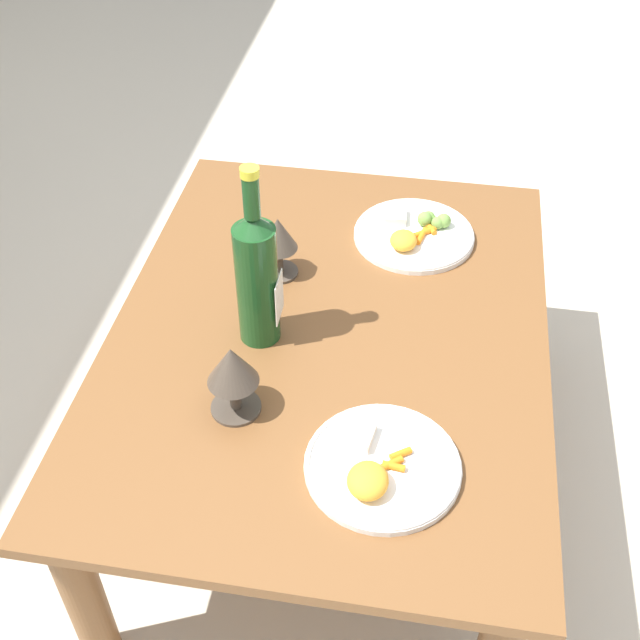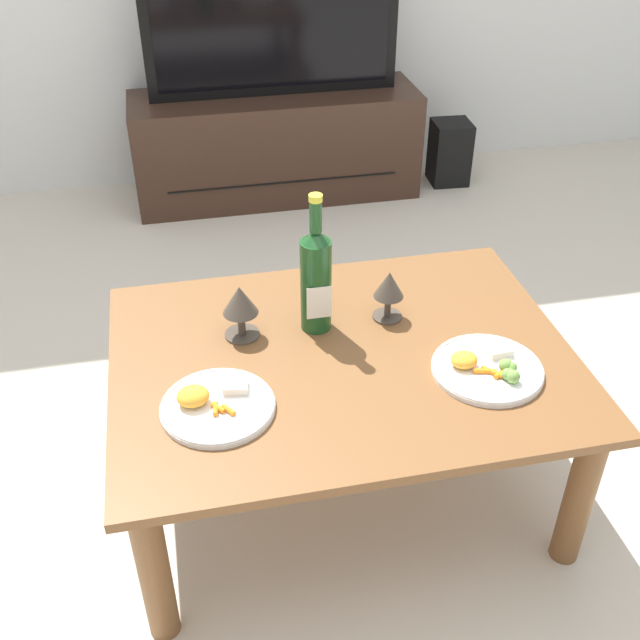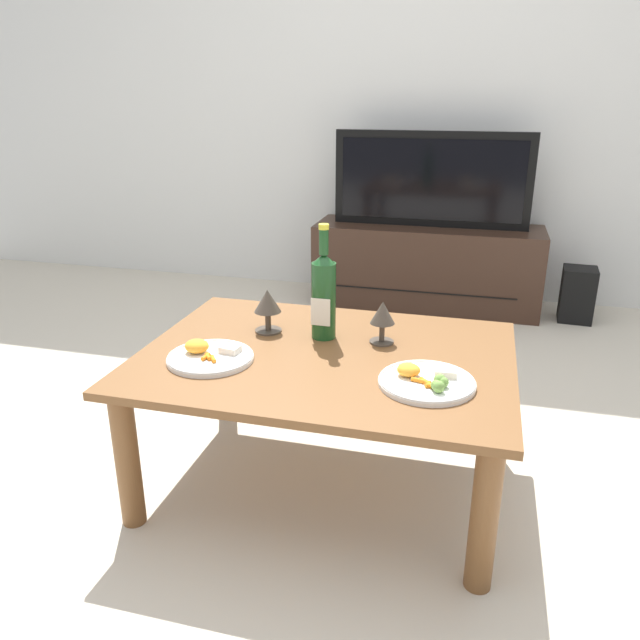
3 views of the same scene
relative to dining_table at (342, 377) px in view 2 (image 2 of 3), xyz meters
name	(u,v)px [view 2 (image 2 of 3)]	position (x,y,z in m)	size (l,w,h in m)	color
ground_plane	(340,482)	(0.00, 0.00, -0.38)	(6.40, 6.40, 0.00)	beige
dining_table	(342,377)	(0.00, 0.00, 0.00)	(1.12, 0.84, 0.45)	brown
tv_stand	(276,145)	(0.13, 1.86, -0.14)	(1.29, 0.41, 0.48)	#382319
tv_screen	(272,33)	(0.13, 1.86, 0.36)	(1.09, 0.05, 0.52)	black
floor_speaker	(450,152)	(0.97, 1.81, -0.23)	(0.18, 0.18, 0.30)	black
wine_bottle	(316,277)	(-0.04, 0.13, 0.22)	(0.08, 0.08, 0.37)	#19471E
goblet_left	(240,303)	(-0.23, 0.13, 0.17)	(0.09, 0.09, 0.14)	#473D33
goblet_right	(389,288)	(0.15, 0.13, 0.16)	(0.08, 0.08, 0.14)	#473D33
dinner_plate_left	(215,404)	(-0.32, -0.13, 0.08)	(0.26, 0.26, 0.05)	white
dinner_plate_right	(488,368)	(0.32, -0.14, 0.08)	(0.26, 0.26, 0.05)	white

